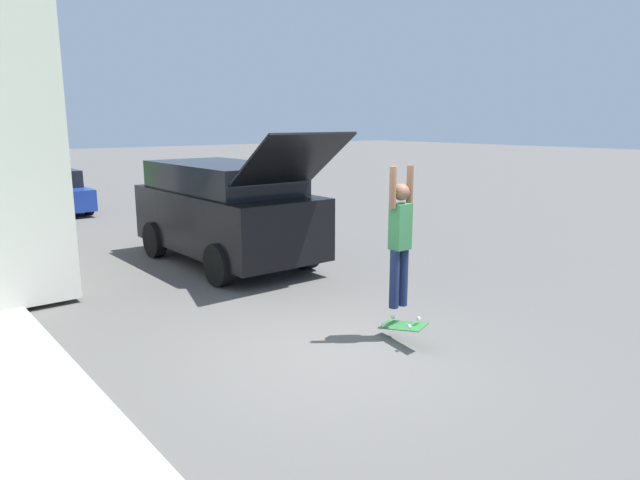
{
  "coord_description": "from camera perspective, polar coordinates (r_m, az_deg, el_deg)",
  "views": [
    {
      "loc": [
        -4.41,
        -5.28,
        2.92
      ],
      "look_at": [
        0.96,
        1.4,
        1.13
      ],
      "focal_mm": 32.0,
      "sensor_mm": 36.0,
      "label": 1
    }
  ],
  "objects": [
    {
      "name": "ground_plane",
      "position": [
        7.48,
        0.99,
        -11.2
      ],
      "size": [
        120.0,
        120.0,
        0.0
      ],
      "primitive_type": "plane",
      "color": "#54514F"
    },
    {
      "name": "suv_parked",
      "position": [
        11.97,
        -9.44,
        3.01
      ],
      "size": [
        2.19,
        5.32,
        2.75
      ],
      "color": "black",
      "rests_on": "ground_plane"
    },
    {
      "name": "car_down_street",
      "position": [
        20.58,
        -25.41,
        4.38
      ],
      "size": [
        1.84,
        4.14,
        1.4
      ],
      "color": "navy",
      "rests_on": "ground_plane"
    },
    {
      "name": "skateboarder",
      "position": [
        7.6,
        8.01,
        0.43
      ],
      "size": [
        0.41,
        0.22,
        1.9
      ],
      "color": "#192347",
      "rests_on": "ground_plane"
    },
    {
      "name": "skateboard",
      "position": [
        7.76,
        8.21,
        -8.43
      ],
      "size": [
        0.29,
        0.81,
        0.32
      ],
      "color": "#337F3D",
      "rests_on": "ground_plane"
    }
  ]
}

